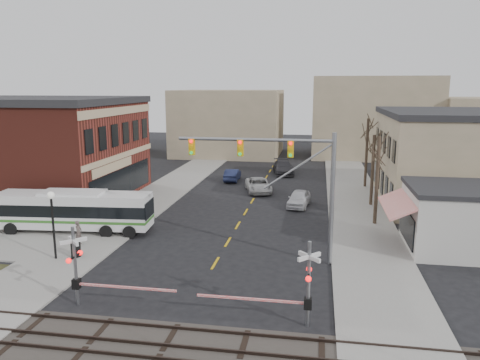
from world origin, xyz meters
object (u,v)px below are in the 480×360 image
car_b (232,175)px  car_d (283,167)px  transit_bus (74,210)px  pedestrian_far (81,216)px  rr_crossing_west (83,268)px  traffic_signal_mast (288,170)px  car_c (258,185)px  trash_bin (76,249)px  pedestrian_near (79,233)px  car_a (299,198)px  rr_crossing_east (299,285)px  street_lamp (52,211)px

car_b → car_d: size_ratio=0.75×
transit_bus → pedestrian_far: (0.13, 0.72, -0.67)m
rr_crossing_west → car_d: (6.88, 36.80, -1.16)m
traffic_signal_mast → car_d: 29.76m
traffic_signal_mast → car_c: (-4.18, 18.85, -5.01)m
trash_bin → car_b: 26.25m
pedestrian_near → car_d: bearing=-24.2°
car_a → car_b: car_a is taller
pedestrian_near → pedestrian_far: (-1.78, 3.65, 0.05)m
pedestrian_near → traffic_signal_mast: bearing=-94.1°
traffic_signal_mast → trash_bin: size_ratio=9.67×
car_b → car_d: 7.49m
car_a → pedestrian_far: size_ratio=2.43×
rr_crossing_west → car_b: size_ratio=1.35×
transit_bus → traffic_signal_mast: (15.88, -3.34, 4.04)m
rr_crossing_east → car_d: 37.23m
car_b → pedestrian_near: pedestrian_near is taller
rr_crossing_east → trash_bin: (-14.13, 6.11, -1.36)m
car_d → pedestrian_near: size_ratio=3.33×
car_a → pedestrian_far: bearing=-141.8°
traffic_signal_mast → pedestrian_far: traffic_signal_mast is taller
street_lamp → car_b: (6.27, 26.26, -2.48)m
pedestrian_far → transit_bus: bearing=-145.0°
rr_crossing_east → car_b: rr_crossing_east is taller
rr_crossing_east → pedestrian_near: (-15.05, 8.21, -1.02)m
car_d → trash_bin: bearing=-119.1°
pedestrian_far → traffic_signal_mast: bearing=-59.3°
car_b → transit_bus: bearing=67.0°
car_c → pedestrian_near: size_ratio=3.01×
car_b → pedestrian_near: size_ratio=2.49×
rr_crossing_east → street_lamp: (-15.21, 5.58, 1.20)m
traffic_signal_mast → car_b: size_ratio=2.27×
car_a → car_c: size_ratio=0.85×
rr_crossing_west → pedestrian_far: 13.30m
rr_crossing_east → pedestrian_far: size_ratio=3.19×
traffic_signal_mast → car_c: size_ratio=1.88×
street_lamp → pedestrian_far: street_lamp is taller
pedestrian_far → car_c: bearing=7.1°
car_b → pedestrian_near: (-6.11, -23.64, 0.27)m
car_a → traffic_signal_mast: bearing=-83.5°
car_a → car_d: (-2.62, 15.60, 0.08)m
trash_bin → pedestrian_far: 6.36m
transit_bus → trash_bin: size_ratio=11.83×
trash_bin → street_lamp: bearing=-153.9°
car_c → car_d: 10.54m
traffic_signal_mast → pedestrian_near: bearing=178.3°
traffic_signal_mast → pedestrian_far: size_ratio=5.36×
rr_crossing_east → car_b: 33.10m
transit_bus → street_lamp: bearing=-72.5°
car_d → pedestrian_near: bearing=-121.9°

